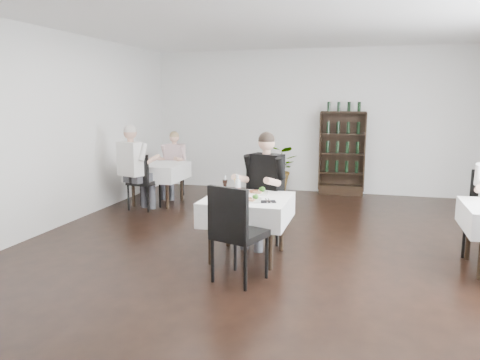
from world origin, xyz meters
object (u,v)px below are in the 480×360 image
at_px(wine_shelf, 342,154).
at_px(main_table, 248,209).
at_px(potted_tree, 278,168).
at_px(diner_main, 263,180).

xyz_separation_m(wine_shelf, main_table, (-0.90, -4.31, -0.23)).
relative_size(main_table, potted_tree, 1.01).
bearing_deg(main_table, diner_main, 82.13).
distance_m(wine_shelf, main_table, 4.41).
height_order(potted_tree, diner_main, diner_main).
relative_size(wine_shelf, diner_main, 1.14).
height_order(wine_shelf, potted_tree, wine_shelf).
bearing_deg(potted_tree, diner_main, -82.23).
xyz_separation_m(potted_tree, diner_main, (0.50, -3.65, 0.38)).
distance_m(main_table, diner_main, 0.62).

